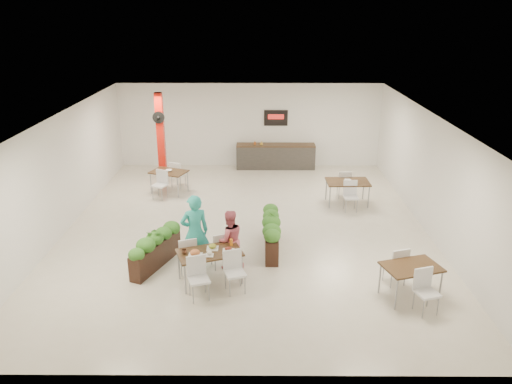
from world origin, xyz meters
TOP-DOWN VIEW (x-y plane):
  - ground at (0.00, 0.00)m, footprint 12.00×12.00m
  - room_shell at (0.00, 0.00)m, footprint 10.10×12.10m
  - red_column at (-3.00, 3.79)m, footprint 0.40×0.41m
  - service_counter at (1.00, 5.65)m, footprint 3.00×0.64m
  - main_table at (-0.74, -2.92)m, footprint 1.70×1.94m
  - diner_man at (-1.14, -2.26)m, footprint 0.78×0.64m
  - diner_woman at (-0.34, -2.26)m, footprint 0.86×0.76m
  - planter_left at (-2.10, -2.18)m, footprint 0.96×1.80m
  - planter_right at (0.67, -1.30)m, footprint 0.40×2.00m
  - side_table_a at (-2.64, 2.89)m, footprint 1.35×1.66m
  - side_table_b at (3.13, 1.91)m, footprint 1.34×1.63m
  - side_table_c at (3.57, -3.54)m, footprint 1.35×1.67m

SIDE VIEW (x-z plane):
  - ground at x=0.00m, z-range 0.00..0.00m
  - service_counter at x=1.00m, z-range -0.61..1.59m
  - planter_right at x=0.67m, z-range -0.02..1.03m
  - planter_left at x=-2.10m, z-range 0.01..1.00m
  - side_table_c at x=3.57m, z-range 0.16..1.09m
  - side_table_a at x=-2.64m, z-range 0.16..1.09m
  - main_table at x=-0.74m, z-range 0.17..1.10m
  - side_table_b at x=3.13m, z-range 0.18..1.10m
  - diner_woman at x=-0.34m, z-range 0.00..1.47m
  - diner_man at x=-1.14m, z-range 0.00..1.85m
  - red_column at x=-3.00m, z-range 0.04..3.24m
  - room_shell at x=0.00m, z-range 0.40..3.62m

